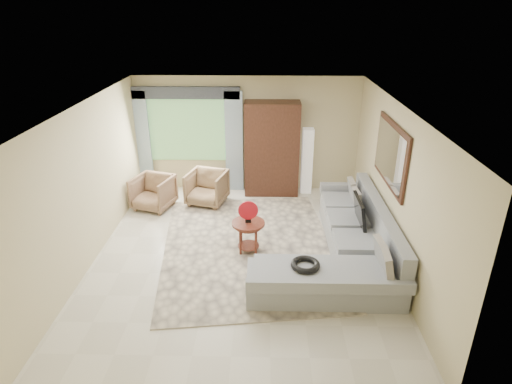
{
  "coord_description": "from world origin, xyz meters",
  "views": [
    {
      "loc": [
        0.4,
        -6.36,
        4.03
      ],
      "look_at": [
        0.25,
        0.35,
        1.05
      ],
      "focal_mm": 30.0,
      "sensor_mm": 36.0,
      "label": 1
    }
  ],
  "objects_px": {
    "coffee_table": "(248,236)",
    "floor_lamp": "(307,161)",
    "sectional_sofa": "(347,248)",
    "potted_plant": "(153,186)",
    "armchair_right": "(207,188)",
    "tv_screen": "(360,211)",
    "armoire": "(272,149)",
    "armchair_left": "(153,192)"
  },
  "relations": [
    {
      "from": "armchair_right",
      "to": "floor_lamp",
      "type": "distance_m",
      "value": 2.34
    },
    {
      "from": "sectional_sofa",
      "to": "armoire",
      "type": "xyz_separation_m",
      "value": [
        -1.23,
        2.9,
        0.77
      ]
    },
    {
      "from": "sectional_sofa",
      "to": "armoire",
      "type": "relative_size",
      "value": 1.65
    },
    {
      "from": "sectional_sofa",
      "to": "potted_plant",
      "type": "bearing_deg",
      "value": 146.98
    },
    {
      "from": "sectional_sofa",
      "to": "floor_lamp",
      "type": "xyz_separation_m",
      "value": [
        -0.43,
        2.96,
        0.47
      ]
    },
    {
      "from": "armchair_right",
      "to": "armchair_left",
      "type": "bearing_deg",
      "value": -152.22
    },
    {
      "from": "potted_plant",
      "to": "tv_screen",
      "type": "bearing_deg",
      "value": -26.15
    },
    {
      "from": "tv_screen",
      "to": "armchair_right",
      "type": "relative_size",
      "value": 0.93
    },
    {
      "from": "sectional_sofa",
      "to": "armoire",
      "type": "bearing_deg",
      "value": 113.06
    },
    {
      "from": "potted_plant",
      "to": "armchair_right",
      "type": "bearing_deg",
      "value": -11.12
    },
    {
      "from": "sectional_sofa",
      "to": "potted_plant",
      "type": "xyz_separation_m",
      "value": [
        -3.88,
        2.52,
        0.01
      ]
    },
    {
      "from": "armchair_left",
      "to": "armchair_right",
      "type": "xyz_separation_m",
      "value": [
        1.11,
        0.25,
        0.01
      ]
    },
    {
      "from": "coffee_table",
      "to": "potted_plant",
      "type": "bearing_deg",
      "value": 135.09
    },
    {
      "from": "armchair_left",
      "to": "armoire",
      "type": "distance_m",
      "value": 2.75
    },
    {
      "from": "coffee_table",
      "to": "armoire",
      "type": "bearing_deg",
      "value": 80.59
    },
    {
      "from": "coffee_table",
      "to": "floor_lamp",
      "type": "height_order",
      "value": "floor_lamp"
    },
    {
      "from": "tv_screen",
      "to": "potted_plant",
      "type": "xyz_separation_m",
      "value": [
        -4.15,
        2.04,
        -0.43
      ]
    },
    {
      "from": "sectional_sofa",
      "to": "coffee_table",
      "type": "relative_size",
      "value": 6.03
    },
    {
      "from": "coffee_table",
      "to": "potted_plant",
      "type": "height_order",
      "value": "potted_plant"
    },
    {
      "from": "armchair_left",
      "to": "armchair_right",
      "type": "height_order",
      "value": "armchair_right"
    },
    {
      "from": "armoire",
      "to": "potted_plant",
      "type": "bearing_deg",
      "value": -171.92
    },
    {
      "from": "armchair_left",
      "to": "armoire",
      "type": "height_order",
      "value": "armoire"
    },
    {
      "from": "armchair_right",
      "to": "potted_plant",
      "type": "bearing_deg",
      "value": -176.06
    },
    {
      "from": "floor_lamp",
      "to": "armchair_left",
      "type": "bearing_deg",
      "value": -164.31
    },
    {
      "from": "armchair_left",
      "to": "potted_plant",
      "type": "distance_m",
      "value": 0.52
    },
    {
      "from": "potted_plant",
      "to": "sectional_sofa",
      "type": "bearing_deg",
      "value": -33.02
    },
    {
      "from": "armchair_right",
      "to": "coffee_table",
      "type": "bearing_deg",
      "value": -48.58
    },
    {
      "from": "coffee_table",
      "to": "potted_plant",
      "type": "xyz_separation_m",
      "value": [
        -2.22,
        2.21,
        -0.01
      ]
    },
    {
      "from": "tv_screen",
      "to": "armchair_left",
      "type": "relative_size",
      "value": 0.95
    },
    {
      "from": "floor_lamp",
      "to": "coffee_table",
      "type": "bearing_deg",
      "value": -114.9
    },
    {
      "from": "tv_screen",
      "to": "coffee_table",
      "type": "bearing_deg",
      "value": -174.82
    },
    {
      "from": "armchair_left",
      "to": "sectional_sofa",
      "type": "bearing_deg",
      "value": -11.12
    },
    {
      "from": "tv_screen",
      "to": "sectional_sofa",
      "type": "bearing_deg",
      "value": -118.81
    },
    {
      "from": "armchair_right",
      "to": "floor_lamp",
      "type": "bearing_deg",
      "value": 32.21
    },
    {
      "from": "tv_screen",
      "to": "potted_plant",
      "type": "bearing_deg",
      "value": 153.85
    },
    {
      "from": "armchair_left",
      "to": "potted_plant",
      "type": "xyz_separation_m",
      "value": [
        -0.14,
        0.49,
        -0.06
      ]
    },
    {
      "from": "sectional_sofa",
      "to": "armchair_right",
      "type": "bearing_deg",
      "value": 139.18
    },
    {
      "from": "sectional_sofa",
      "to": "armchair_left",
      "type": "distance_m",
      "value": 4.26
    },
    {
      "from": "armchair_right",
      "to": "armoire",
      "type": "height_order",
      "value": "armoire"
    },
    {
      "from": "coffee_table",
      "to": "armoire",
      "type": "xyz_separation_m",
      "value": [
        0.43,
        2.59,
        0.75
      ]
    },
    {
      "from": "coffee_table",
      "to": "sectional_sofa",
      "type": "bearing_deg",
      "value": -10.58
    },
    {
      "from": "potted_plant",
      "to": "floor_lamp",
      "type": "height_order",
      "value": "floor_lamp"
    }
  ]
}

